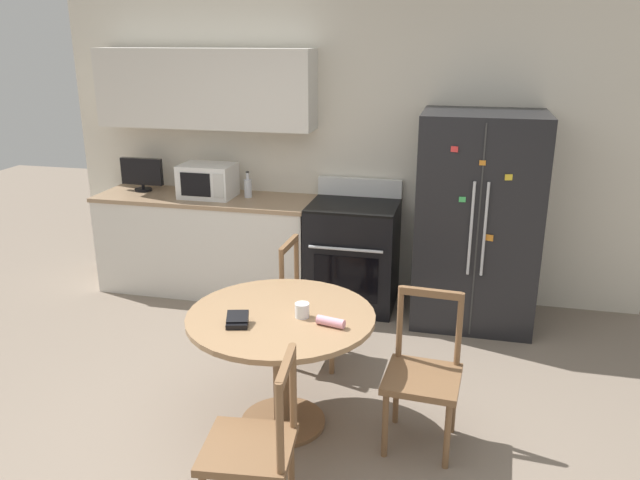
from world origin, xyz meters
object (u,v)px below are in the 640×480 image
at_px(refrigerator, 477,220).
at_px(countertop_tv, 142,173).
at_px(dining_chair_near, 254,448).
at_px(dining_chair_far, 311,304).
at_px(oven_range, 353,254).
at_px(candle_glass, 302,311).
at_px(counter_bottle, 248,188).
at_px(dining_chair_right, 423,375).
at_px(wallet, 237,321).
at_px(microwave, 208,181).

bearing_deg(refrigerator, countertop_tv, 176.99).
height_order(dining_chair_near, dining_chair_far, same).
xyz_separation_m(refrigerator, dining_chair_far, (-1.14, -0.99, -0.43)).
xyz_separation_m(oven_range, candle_glass, (0.05, -1.90, 0.31)).
bearing_deg(counter_bottle, dining_chair_far, -52.77).
bearing_deg(dining_chair_near, counter_bottle, 13.64).
distance_m(counter_bottle, dining_chair_right, 2.67).
height_order(countertop_tv, dining_chair_far, countertop_tv).
xyz_separation_m(dining_chair_right, wallet, (-1.03, -0.22, 0.33)).
height_order(refrigerator, countertop_tv, refrigerator).
bearing_deg(candle_glass, dining_chair_right, 2.69).
distance_m(counter_bottle, dining_chair_far, 1.53).
bearing_deg(oven_range, refrigerator, -3.58).
distance_m(microwave, dining_chair_far, 1.74).
relative_size(microwave, dining_chair_far, 0.53).
xyz_separation_m(dining_chair_right, candle_glass, (-0.70, -0.03, 0.34)).
height_order(refrigerator, dining_chair_far, refrigerator).
distance_m(oven_range, dining_chair_right, 2.01).
relative_size(refrigerator, counter_bottle, 7.33).
bearing_deg(oven_range, microwave, 179.09).
height_order(refrigerator, dining_chair_near, refrigerator).
height_order(dining_chair_far, candle_glass, dining_chair_far).
distance_m(refrigerator, oven_range, 1.10).
bearing_deg(countertop_tv, microwave, -6.21).
bearing_deg(wallet, countertop_tv, 128.65).
distance_m(microwave, wallet, 2.38).
bearing_deg(dining_chair_near, oven_range, -5.56).
bearing_deg(dining_chair_near, candle_glass, -7.51).
bearing_deg(dining_chair_right, dining_chair_far, -39.47).
height_order(dining_chair_right, candle_glass, dining_chair_right).
bearing_deg(wallet, refrigerator, 57.28).
bearing_deg(wallet, microwave, 116.68).
bearing_deg(microwave, oven_range, -0.91).
distance_m(refrigerator, dining_chair_near, 2.86).
distance_m(countertop_tv, counter_bottle, 1.04).
bearing_deg(dining_chair_far, refrigerator, 132.73).
bearing_deg(dining_chair_right, countertop_tv, -31.62).
xyz_separation_m(refrigerator, oven_range, (-1.03, 0.06, -0.39)).
relative_size(counter_bottle, dining_chair_far, 0.26).
xyz_separation_m(oven_range, wallet, (-0.27, -2.09, 0.30)).
bearing_deg(wallet, dining_chair_far, 81.17).
relative_size(refrigerator, dining_chair_near, 1.91).
bearing_deg(oven_range, dining_chair_near, -89.36).
distance_m(oven_range, microwave, 1.45).
xyz_separation_m(dining_chair_near, candle_glass, (0.02, 0.82, 0.34)).
height_order(counter_bottle, candle_glass, counter_bottle).
xyz_separation_m(microwave, counter_bottle, (0.35, 0.06, -0.06)).
bearing_deg(counter_bottle, wallet, -72.01).
bearing_deg(refrigerator, candle_glass, -118.03).
relative_size(refrigerator, countertop_tv, 4.29).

